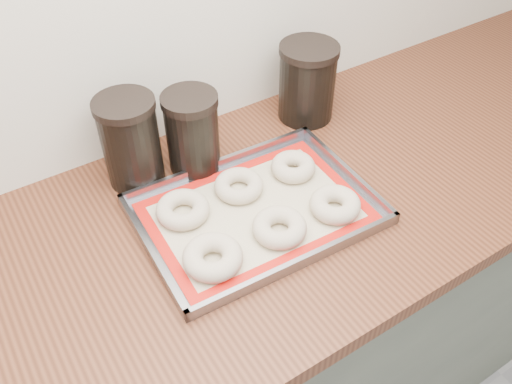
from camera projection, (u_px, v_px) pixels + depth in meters
cabinet at (283, 320)px, 1.46m from camera, size 3.00×0.65×0.86m
countertop at (290, 200)px, 1.15m from camera, size 3.06×0.68×0.04m
baking_tray at (256, 211)px, 1.09m from camera, size 0.47×0.35×0.03m
baking_mat at (256, 212)px, 1.09m from camera, size 0.43×0.31×0.00m
bagel_front_left at (213, 257)px, 0.98m from camera, size 0.14×0.14×0.04m
bagel_front_mid at (279, 227)px, 1.03m from camera, size 0.12×0.12×0.04m
bagel_front_right at (335, 205)px, 1.08m from camera, size 0.12×0.12×0.04m
bagel_back_left at (183, 209)px, 1.07m from camera, size 0.13×0.13×0.03m
bagel_back_mid at (239, 186)px, 1.12m from camera, size 0.13×0.13×0.03m
bagel_back_right at (293, 167)px, 1.16m from camera, size 0.10×0.10×0.03m
canister_left at (131, 142)px, 1.10m from camera, size 0.12×0.12×0.20m
canister_mid at (192, 132)px, 1.14m from camera, size 0.12×0.12×0.18m
canister_right at (307, 82)px, 1.28m from camera, size 0.14×0.14×0.19m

